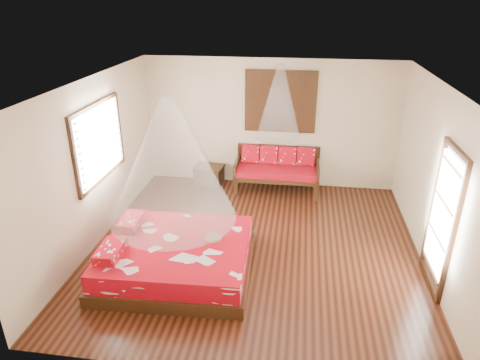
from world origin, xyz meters
TOP-DOWN VIEW (x-y plane):
  - room at (0.00, 0.00)m, footprint 5.54×5.54m
  - bed at (-1.15, -0.86)m, footprint 2.36×2.15m
  - daybed at (0.20, 2.38)m, footprint 1.82×0.81m
  - storage_chest at (-1.34, 2.45)m, footprint 0.70×0.55m
  - shutter_panel at (0.20, 2.72)m, footprint 1.52×0.06m
  - window_left at (-2.71, 0.20)m, footprint 0.10×1.74m
  - glazed_door at (2.72, -0.60)m, footprint 0.08×1.02m
  - wine_tray at (-0.60, -0.64)m, footprint 0.28×0.28m
  - mosquito_net_main at (-1.13, -0.86)m, footprint 1.85×1.85m
  - mosquito_net_daybed at (0.20, 2.25)m, footprint 0.92×0.92m

SIDE VIEW (x-z plane):
  - storage_chest at x=-1.34m, z-range 0.00..0.45m
  - bed at x=-1.15m, z-range -0.07..0.58m
  - daybed at x=0.20m, z-range 0.05..1.00m
  - wine_tray at x=-0.60m, z-range 0.45..0.67m
  - glazed_door at x=2.72m, z-range -0.01..2.15m
  - room at x=0.00m, z-range -0.02..2.82m
  - window_left at x=-2.71m, z-range 1.03..2.37m
  - mosquito_net_main at x=-1.13m, z-range 0.95..2.75m
  - shutter_panel at x=0.20m, z-range 1.24..2.56m
  - mosquito_net_daybed at x=0.20m, z-range 1.25..2.75m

